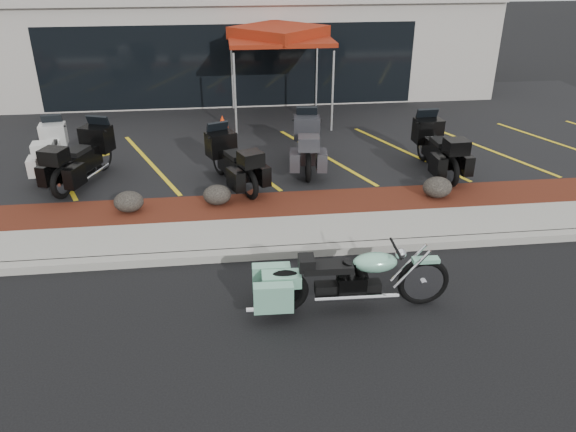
{
  "coord_description": "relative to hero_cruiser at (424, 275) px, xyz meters",
  "views": [
    {
      "loc": [
        -0.34,
        -7.86,
        5.15
      ],
      "look_at": [
        0.75,
        1.2,
        0.65
      ],
      "focal_mm": 35.0,
      "sensor_mm": 36.0,
      "label": 1
    }
  ],
  "objects": [
    {
      "name": "touring_grey",
      "position": [
        -0.86,
        6.42,
        0.27
      ],
      "size": [
        1.13,
        2.35,
        1.32
      ],
      "primitive_type": null,
      "rotation": [
        0.0,
        0.0,
        1.45
      ],
      "color": "#323237",
      "rests_on": "upper_lot"
    },
    {
      "name": "dealership_building",
      "position": [
        -2.6,
        15.32,
        1.47
      ],
      "size": [
        18.0,
        8.16,
        4.0
      ],
      "color": "#AAA299",
      "rests_on": "ground"
    },
    {
      "name": "mulch_bed",
      "position": [
        -2.6,
        3.65,
        -0.45
      ],
      "size": [
        24.0,
        1.2,
        0.16
      ],
      "primitive_type": "cube",
      "color": "#3E190E",
      "rests_on": "ground"
    },
    {
      "name": "touring_white",
      "position": [
        -7.06,
        6.78,
        0.23
      ],
      "size": [
        1.03,
        2.18,
        1.23
      ],
      "primitive_type": null,
      "rotation": [
        0.0,
        0.0,
        1.68
      ],
      "color": "silver",
      "rests_on": "upper_lot"
    },
    {
      "name": "ground",
      "position": [
        -2.6,
        0.85,
        -0.53
      ],
      "size": [
        90.0,
        90.0,
        0.0
      ],
      "primitive_type": "plane",
      "color": "black",
      "rests_on": "ground"
    },
    {
      "name": "touring_black_mid",
      "position": [
        -3.06,
        5.47,
        0.26
      ],
      "size": [
        1.64,
        2.37,
        1.29
      ],
      "primitive_type": null,
      "rotation": [
        0.0,
        0.0,
        1.97
      ],
      "color": "black",
      "rests_on": "upper_lot"
    },
    {
      "name": "popup_canopy",
      "position": [
        -1.18,
        9.92,
        2.12
      ],
      "size": [
        3.32,
        3.32,
        2.76
      ],
      "rotation": [
        0.0,
        0.0,
        0.13
      ],
      "color": "silver",
      "rests_on": "upper_lot"
    },
    {
      "name": "boulder_left",
      "position": [
        -4.93,
        3.65,
        -0.16
      ],
      "size": [
        0.6,
        0.5,
        0.43
      ],
      "primitive_type": "ellipsoid",
      "color": "black",
      "rests_on": "mulch_bed"
    },
    {
      "name": "upper_lot",
      "position": [
        -2.6,
        9.05,
        -0.46
      ],
      "size": [
        26.0,
        9.6,
        0.15
      ],
      "primitive_type": "cube",
      "color": "black",
      "rests_on": "ground"
    },
    {
      "name": "touring_black_rear",
      "position": [
        2.01,
        5.8,
        0.28
      ],
      "size": [
        0.96,
        2.33,
        1.34
      ],
      "primitive_type": null,
      "rotation": [
        0.0,
        0.0,
        1.61
      ],
      "color": "black",
      "rests_on": "upper_lot"
    },
    {
      "name": "curb",
      "position": [
        -2.6,
        1.75,
        -0.46
      ],
      "size": [
        24.0,
        0.25,
        0.15
      ],
      "primitive_type": "cube",
      "color": "gray",
      "rests_on": "ground"
    },
    {
      "name": "sidewalk",
      "position": [
        -2.6,
        2.45,
        -0.46
      ],
      "size": [
        24.0,
        1.2,
        0.15
      ],
      "primitive_type": "cube",
      "color": "gray",
      "rests_on": "ground"
    },
    {
      "name": "touring_black_front",
      "position": [
        -5.84,
        6.09,
        0.29
      ],
      "size": [
        1.64,
        2.49,
        1.35
      ],
      "primitive_type": null,
      "rotation": [
        0.0,
        0.0,
        1.21
      ],
      "color": "black",
      "rests_on": "upper_lot"
    },
    {
      "name": "hero_cruiser",
      "position": [
        0.0,
        0.0,
        0.0
      ],
      "size": [
        3.06,
        0.87,
        1.07
      ],
      "primitive_type": null,
      "rotation": [
        0.0,
        0.0,
        -0.03
      ],
      "color": "#7FC6A5",
      "rests_on": "ground"
    },
    {
      "name": "boulder_right",
      "position": [
        1.56,
        3.59,
        -0.15
      ],
      "size": [
        0.63,
        0.53,
        0.45
      ],
      "primitive_type": "ellipsoid",
      "color": "black",
      "rests_on": "mulch_bed"
    },
    {
      "name": "traffic_cone",
      "position": [
        -2.95,
        9.08,
        -0.18
      ],
      "size": [
        0.39,
        0.39,
        0.4
      ],
      "primitive_type": "cone",
      "rotation": [
        0.0,
        0.0,
        0.29
      ],
      "color": "#EE3307",
      "rests_on": "upper_lot"
    },
    {
      "name": "boulder_mid",
      "position": [
        -3.14,
        3.79,
        -0.17
      ],
      "size": [
        0.59,
        0.49,
        0.42
      ],
      "primitive_type": "ellipsoid",
      "color": "black",
      "rests_on": "mulch_bed"
    }
  ]
}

